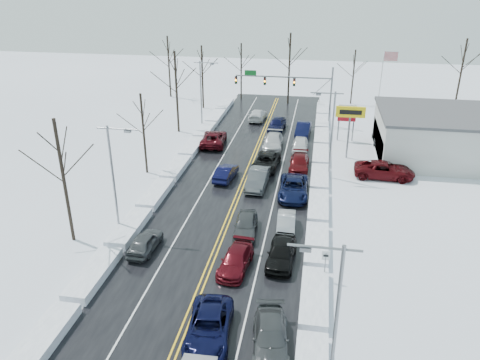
% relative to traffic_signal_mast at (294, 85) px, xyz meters
% --- Properties ---
extents(ground, '(160.00, 160.00, 0.00)m').
position_rel_traffic_signal_mast_xyz_m(ground, '(-3.45, -27.99, -5.48)').
color(ground, silver).
rests_on(ground, ground).
extents(road_surface, '(14.00, 84.00, 0.01)m').
position_rel_traffic_signal_mast_xyz_m(road_surface, '(-3.45, -25.99, -5.47)').
color(road_surface, black).
rests_on(road_surface, ground).
extents(snow_bank_left, '(1.78, 72.00, 0.67)m').
position_rel_traffic_signal_mast_xyz_m(snow_bank_left, '(-11.05, -25.99, -5.48)').
color(snow_bank_left, white).
rests_on(snow_bank_left, ground).
extents(snow_bank_right, '(1.78, 72.00, 0.67)m').
position_rel_traffic_signal_mast_xyz_m(snow_bank_right, '(4.15, -25.99, -5.48)').
color(snow_bank_right, white).
rests_on(snow_bank_right, ground).
extents(traffic_signal_mast, '(13.28, 0.39, 8.00)m').
position_rel_traffic_signal_mast_xyz_m(traffic_signal_mast, '(0.00, 0.00, 0.00)').
color(traffic_signal_mast, slate).
rests_on(traffic_signal_mast, ground).
extents(tires_plus_sign, '(3.20, 0.34, 6.00)m').
position_rel_traffic_signal_mast_xyz_m(tires_plus_sign, '(7.05, -12.00, -0.49)').
color(tires_plus_sign, slate).
rests_on(tires_plus_sign, ground).
extents(used_vehicles_sign, '(2.20, 0.22, 4.65)m').
position_rel_traffic_signal_mast_xyz_m(used_vehicles_sign, '(7.05, -5.99, -2.16)').
color(used_vehicles_sign, slate).
rests_on(used_vehicles_sign, ground).
extents(speed_limit_sign, '(0.55, 0.09, 2.35)m').
position_rel_traffic_signal_mast_xyz_m(speed_limit_sign, '(4.75, -35.99, -3.84)').
color(speed_limit_sign, slate).
rests_on(speed_limit_sign, ground).
extents(flagpole, '(1.87, 1.20, 10.00)m').
position_rel_traffic_signal_mast_xyz_m(flagpole, '(11.72, 2.01, 0.45)').
color(flagpole, silver).
rests_on(flagpole, ground).
extents(dealership_building, '(20.40, 12.40, 5.30)m').
position_rel_traffic_signal_mast_xyz_m(dealership_building, '(20.53, -9.99, -2.82)').
color(dealership_building, beige).
rests_on(dealership_building, ground).
extents(streetlight_se, '(3.20, 0.25, 9.00)m').
position_rel_traffic_signal_mast_xyz_m(streetlight_se, '(4.85, -45.99, -0.17)').
color(streetlight_se, slate).
rests_on(streetlight_se, ground).
extents(streetlight_ne, '(3.20, 0.25, 9.00)m').
position_rel_traffic_signal_mast_xyz_m(streetlight_ne, '(4.85, -17.99, -0.17)').
color(streetlight_ne, slate).
rests_on(streetlight_ne, ground).
extents(streetlight_sw, '(3.20, 0.25, 9.00)m').
position_rel_traffic_signal_mast_xyz_m(streetlight_sw, '(-11.74, -31.99, -0.17)').
color(streetlight_sw, slate).
rests_on(streetlight_sw, ground).
extents(streetlight_nw, '(3.20, 0.25, 9.00)m').
position_rel_traffic_signal_mast_xyz_m(streetlight_nw, '(-11.74, -3.99, -0.17)').
color(streetlight_nw, slate).
rests_on(streetlight_nw, ground).
extents(tree_left_b, '(4.00, 4.00, 10.00)m').
position_rel_traffic_signal_mast_xyz_m(tree_left_b, '(-14.95, -33.99, 1.51)').
color(tree_left_b, '#2D231C').
rests_on(tree_left_b, ground).
extents(tree_left_c, '(3.40, 3.40, 8.50)m').
position_rel_traffic_signal_mast_xyz_m(tree_left_c, '(-13.95, -19.99, 0.46)').
color(tree_left_c, '#2D231C').
rests_on(tree_left_c, ground).
extents(tree_left_d, '(4.20, 4.20, 10.50)m').
position_rel_traffic_signal_mast_xyz_m(tree_left_d, '(-14.65, -5.99, 1.86)').
color(tree_left_d, '#2D231C').
rests_on(tree_left_d, ground).
extents(tree_left_e, '(3.80, 3.80, 9.50)m').
position_rel_traffic_signal_mast_xyz_m(tree_left_e, '(-14.25, 6.01, 1.16)').
color(tree_left_e, '#2D231C').
rests_on(tree_left_e, ground).
extents(tree_far_a, '(4.00, 4.00, 10.00)m').
position_rel_traffic_signal_mast_xyz_m(tree_far_a, '(-21.45, 12.01, 1.51)').
color(tree_far_a, '#2D231C').
rests_on(tree_far_a, ground).
extents(tree_far_b, '(3.60, 3.60, 9.00)m').
position_rel_traffic_signal_mast_xyz_m(tree_far_b, '(-9.45, 13.01, 0.81)').
color(tree_far_b, '#2D231C').
rests_on(tree_far_b, ground).
extents(tree_far_c, '(4.40, 4.40, 11.00)m').
position_rel_traffic_signal_mast_xyz_m(tree_far_c, '(-1.45, 11.01, 2.21)').
color(tree_far_c, '#2D231C').
rests_on(tree_far_c, ground).
extents(tree_far_d, '(3.40, 3.40, 8.50)m').
position_rel_traffic_signal_mast_xyz_m(tree_far_d, '(8.55, 12.51, 0.46)').
color(tree_far_d, '#2D231C').
rests_on(tree_far_d, ground).
extents(tree_far_e, '(4.20, 4.20, 10.50)m').
position_rel_traffic_signal_mast_xyz_m(tree_far_e, '(24.55, 13.01, 1.86)').
color(tree_far_e, '#2D231C').
rests_on(tree_far_e, ground).
extents(queued_car_2, '(2.98, 5.64, 1.51)m').
position_rel_traffic_signal_mast_xyz_m(queued_car_2, '(-1.80, -42.74, -5.48)').
color(queued_car_2, black).
rests_on(queued_car_2, ground).
extents(queued_car_3, '(2.36, 4.87, 1.37)m').
position_rel_traffic_signal_mast_xyz_m(queued_car_3, '(-1.51, -35.67, -5.48)').
color(queued_car_3, '#4D0A11').
rests_on(queued_car_3, ground).
extents(queued_car_4, '(2.11, 4.61, 1.53)m').
position_rel_traffic_signal_mast_xyz_m(queued_car_4, '(-1.60, -30.66, -5.48)').
color(queued_car_4, '#383A3C').
rests_on(queued_car_4, ground).
extents(queued_car_5, '(2.02, 5.27, 1.72)m').
position_rel_traffic_signal_mast_xyz_m(queued_car_5, '(-1.87, -21.56, -5.48)').
color(queued_car_5, '#424548').
rests_on(queued_car_5, ground).
extents(queued_car_6, '(2.99, 5.70, 1.53)m').
position_rel_traffic_signal_mast_xyz_m(queued_car_6, '(-1.63, -16.75, -5.48)').
color(queued_car_6, black).
rests_on(queued_car_6, ground).
extents(queued_car_7, '(2.37, 5.57, 1.60)m').
position_rel_traffic_signal_mast_xyz_m(queued_car_7, '(-1.57, -10.21, -5.48)').
color(queued_car_7, '#B9B9BB').
rests_on(queued_car_7, ground).
extents(queued_car_8, '(2.41, 4.99, 1.64)m').
position_rel_traffic_signal_mast_xyz_m(queued_car_8, '(-1.81, -3.17, -5.48)').
color(queued_car_8, black).
rests_on(queued_car_8, ground).
extents(queued_car_11, '(2.64, 5.22, 1.45)m').
position_rel_traffic_signal_mast_xyz_m(queued_car_11, '(1.80, -42.92, -5.48)').
color(queued_car_11, '#393B3D').
rests_on(queued_car_11, ground).
extents(queued_car_12, '(2.14, 4.91, 1.65)m').
position_rel_traffic_signal_mast_xyz_m(queued_car_12, '(1.63, -34.31, -5.48)').
color(queued_car_12, black).
rests_on(queued_car_12, ground).
extents(queued_car_13, '(1.65, 4.25, 1.38)m').
position_rel_traffic_signal_mast_xyz_m(queued_car_13, '(1.61, -29.81, -5.48)').
color(queued_car_13, '#9B9EA2').
rests_on(queued_car_13, ground).
extents(queued_car_14, '(2.82, 5.92, 1.63)m').
position_rel_traffic_signal_mast_xyz_m(queued_car_14, '(1.74, -22.96, -5.48)').
color(queued_car_14, black).
rests_on(queued_car_14, ground).
extents(queued_car_15, '(2.06, 5.02, 1.45)m').
position_rel_traffic_signal_mast_xyz_m(queued_car_15, '(1.91, -16.28, -5.48)').
color(queued_car_15, '#48090C').
rests_on(queued_car_15, ground).
extents(queued_car_16, '(1.87, 4.56, 1.55)m').
position_rel_traffic_signal_mast_xyz_m(queued_car_16, '(1.69, -10.85, -5.48)').
color(queued_car_16, silver).
rests_on(queued_car_16, ground).
extents(queued_car_17, '(2.03, 5.12, 1.66)m').
position_rel_traffic_signal_mast_xyz_m(queued_car_17, '(1.77, -4.84, -5.48)').
color(queued_car_17, black).
rests_on(queued_car_17, ground).
extents(oncoming_car_0, '(2.01, 4.58, 1.46)m').
position_rel_traffic_signal_mast_xyz_m(oncoming_car_0, '(-5.34, -20.28, -5.48)').
color(oncoming_car_0, black).
rests_on(oncoming_car_0, ground).
extents(oncoming_car_1, '(3.30, 6.25, 1.68)m').
position_rel_traffic_signal_mast_xyz_m(oncoming_car_1, '(-8.89, -10.27, -5.48)').
color(oncoming_car_1, '#450910').
rests_on(oncoming_car_1, ground).
extents(oncoming_car_2, '(2.36, 5.25, 1.50)m').
position_rel_traffic_signal_mast_xyz_m(oncoming_car_2, '(-5.01, 1.07, -5.48)').
color(oncoming_car_2, silver).
rests_on(oncoming_car_2, ground).
extents(oncoming_car_3, '(1.86, 4.26, 1.43)m').
position_rel_traffic_signal_mast_xyz_m(oncoming_car_3, '(-8.75, -34.47, -5.48)').
color(oncoming_car_3, '#404245').
rests_on(oncoming_car_3, ground).
extents(parked_car_0, '(6.23, 3.05, 1.70)m').
position_rel_traffic_signal_mast_xyz_m(parked_car_0, '(10.67, -17.10, -5.48)').
color(parked_car_0, '#44090C').
rests_on(parked_car_0, ground).
extents(parked_car_1, '(2.19, 5.12, 1.47)m').
position_rel_traffic_signal_mast_xyz_m(parked_car_1, '(13.62, -12.18, -5.48)').
color(parked_car_1, '#3D3F42').
rests_on(parked_car_1, ground).
extents(parked_car_2, '(2.10, 5.05, 1.71)m').
position_rel_traffic_signal_mast_xyz_m(parked_car_2, '(11.48, -6.23, -5.48)').
color(parked_car_2, black).
rests_on(parked_car_2, ground).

